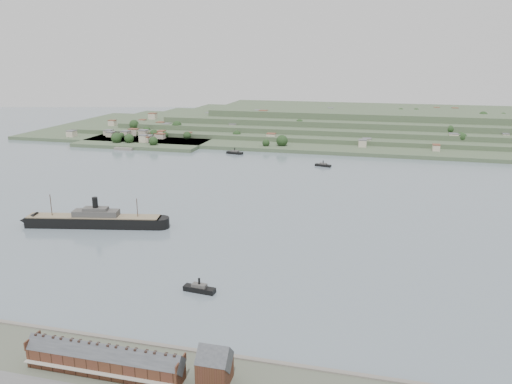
% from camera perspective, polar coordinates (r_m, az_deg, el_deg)
% --- Properties ---
extents(ground, '(1400.00, 1400.00, 0.00)m').
position_cam_1_polar(ground, '(323.96, -0.01, -3.45)').
color(ground, slate).
rests_on(ground, ground).
extents(terrace_row, '(55.60, 9.80, 11.07)m').
position_cam_1_polar(terrace_row, '(183.43, -16.92, -17.88)').
color(terrace_row, '#4D2C1B').
rests_on(terrace_row, ground).
extents(gabled_building, '(10.40, 10.18, 14.09)m').
position_cam_1_polar(gabled_building, '(171.69, -4.76, -19.19)').
color(gabled_building, '#4D2C1B').
rests_on(gabled_building, ground).
extents(far_peninsula, '(760.00, 309.00, 30.00)m').
position_cam_1_polar(far_peninsula, '(697.86, 10.24, 7.67)').
color(far_peninsula, '#3E5337').
rests_on(far_peninsula, ground).
extents(steamship, '(95.44, 29.10, 23.09)m').
position_cam_1_polar(steamship, '(331.34, -18.42, -3.07)').
color(steamship, black).
rests_on(steamship, ground).
extents(tugboat, '(15.51, 5.60, 6.83)m').
position_cam_1_polar(tugboat, '(234.49, -6.49, -10.90)').
color(tugboat, black).
rests_on(tugboat, ground).
extents(ferry_west, '(18.95, 8.37, 6.87)m').
position_cam_1_polar(ferry_west, '(541.32, -2.45, 4.54)').
color(ferry_west, black).
rests_on(ferry_west, ground).
extents(ferry_east, '(16.17, 8.06, 5.84)m').
position_cam_1_polar(ferry_east, '(485.41, 7.67, 3.08)').
color(ferry_east, black).
rests_on(ferry_east, ground).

